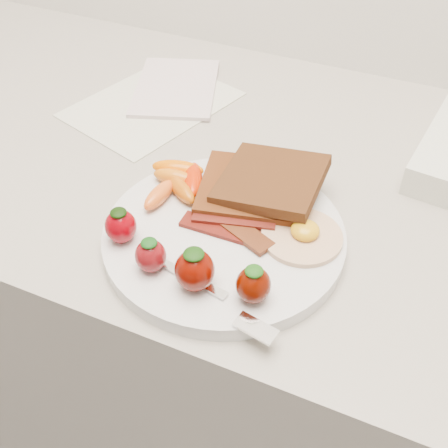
% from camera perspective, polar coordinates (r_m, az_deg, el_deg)
% --- Properties ---
extents(counter, '(2.00, 0.60, 0.90)m').
position_cam_1_polar(counter, '(1.07, 3.58, -13.70)').
color(counter, gray).
rests_on(counter, ground).
extents(plate, '(0.27, 0.27, 0.02)m').
position_cam_1_polar(plate, '(0.63, 0.00, -1.26)').
color(plate, silver).
rests_on(plate, counter).
extents(toast_lower, '(0.14, 0.14, 0.01)m').
position_cam_1_polar(toast_lower, '(0.67, 2.60, 3.67)').
color(toast_lower, '#51230F').
rests_on(toast_lower, plate).
extents(toast_upper, '(0.12, 0.12, 0.03)m').
position_cam_1_polar(toast_upper, '(0.66, 4.83, 4.50)').
color(toast_upper, black).
rests_on(toast_upper, toast_lower).
extents(fried_egg, '(0.10, 0.10, 0.02)m').
position_cam_1_polar(fried_egg, '(0.62, 8.00, -1.09)').
color(fried_egg, '#EEE6CF').
rests_on(fried_egg, plate).
extents(bacon_strips, '(0.11, 0.06, 0.01)m').
position_cam_1_polar(bacon_strips, '(0.62, 0.70, -0.12)').
color(bacon_strips, '#51090A').
rests_on(bacon_strips, plate).
extents(baby_carrots, '(0.08, 0.10, 0.02)m').
position_cam_1_polar(baby_carrots, '(0.67, -4.69, 4.40)').
color(baby_carrots, orange).
rests_on(baby_carrots, plate).
extents(strawberries, '(0.19, 0.06, 0.05)m').
position_cam_1_polar(strawberries, '(0.56, -4.34, -3.63)').
color(strawberries, '#790008').
rests_on(strawberries, plate).
extents(fork, '(0.16, 0.06, 0.00)m').
position_cam_1_polar(fork, '(0.55, -0.81, -7.53)').
color(fork, silver).
rests_on(fork, plate).
extents(paper_sheet, '(0.24, 0.28, 0.00)m').
position_cam_1_polar(paper_sheet, '(0.87, -7.30, 11.97)').
color(paper_sheet, beige).
rests_on(paper_sheet, counter).
extents(notepad, '(0.17, 0.21, 0.01)m').
position_cam_1_polar(notepad, '(0.90, -4.90, 13.68)').
color(notepad, beige).
rests_on(notepad, paper_sheet).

